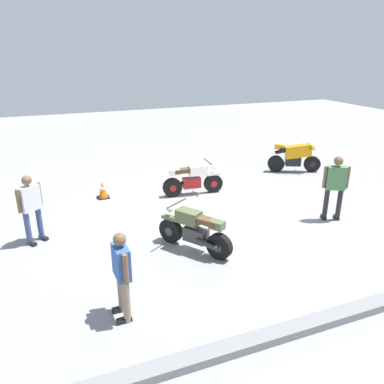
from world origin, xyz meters
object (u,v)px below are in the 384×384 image
motorcycle_orange_sportbike (295,156)px  traffic_cone (103,190)px  person_in_blue_shirt (122,271)px  person_in_white_shirt (31,205)px  person_in_green_shirt (335,184)px  motorcycle_cream_vintage (193,180)px  motorcycle_olive_vintage (194,231)px

motorcycle_orange_sportbike → traffic_cone: size_ratio=3.52×
person_in_blue_shirt → person_in_white_shirt: bearing=-71.3°
person_in_green_shirt → motorcycle_cream_vintage: bearing=66.4°
person_in_blue_shirt → motorcycle_orange_sportbike: bearing=-146.3°
person_in_white_shirt → person_in_blue_shirt: person_in_white_shirt is taller
motorcycle_orange_sportbike → person_in_blue_shirt: bearing=-119.1°
motorcycle_cream_vintage → person_in_blue_shirt: person_in_blue_shirt is taller
person_in_white_shirt → person_in_green_shirt: person_in_green_shirt is taller
motorcycle_orange_sportbike → traffic_cone: motorcycle_orange_sportbike is taller
person_in_white_shirt → person_in_blue_shirt: bearing=-14.4°
person_in_green_shirt → traffic_cone: person_in_green_shirt is taller
motorcycle_olive_vintage → person_in_blue_shirt: size_ratio=1.07×
traffic_cone → motorcycle_cream_vintage: bearing=164.6°
person_in_blue_shirt → motorcycle_olive_vintage: bearing=-142.9°
motorcycle_orange_sportbike → person_in_white_shirt: person_in_white_shirt is taller
motorcycle_cream_vintage → motorcycle_olive_vintage: size_ratio=1.14×
motorcycle_orange_sportbike → person_in_white_shirt: size_ratio=1.11×
motorcycle_orange_sportbike → person_in_white_shirt: bearing=-141.7°
motorcycle_orange_sportbike → motorcycle_olive_vintage: motorcycle_orange_sportbike is taller
person_in_green_shirt → person_in_white_shirt: bearing=102.8°
motorcycle_olive_vintage → motorcycle_cream_vintage: bearing=-54.4°
motorcycle_orange_sportbike → motorcycle_olive_vintage: (5.71, 4.16, -0.11)m
motorcycle_olive_vintage → person_in_green_shirt: (-4.07, -0.19, 0.54)m
person_in_white_shirt → person_in_blue_shirt: (-1.42, 3.47, -0.05)m
motorcycle_cream_vintage → motorcycle_orange_sportbike: bearing=15.5°
motorcycle_olive_vintage → traffic_cone: (1.43, -4.08, -0.23)m
person_in_blue_shirt → person_in_green_shirt: person_in_green_shirt is taller
traffic_cone → person_in_green_shirt: bearing=144.7°
motorcycle_olive_vintage → person_in_blue_shirt: bearing=97.2°
motorcycle_orange_sportbike → person_in_green_shirt: 4.32m
motorcycle_cream_vintage → person_in_green_shirt: size_ratio=1.10×
person_in_blue_shirt → motorcycle_cream_vintage: bearing=-126.5°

